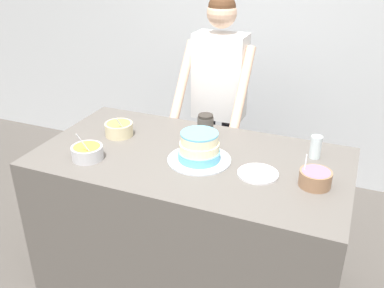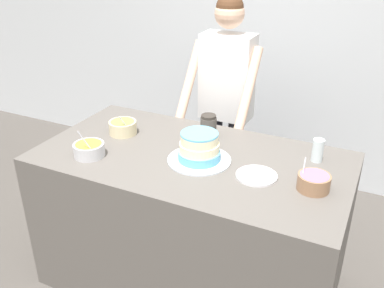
{
  "view_description": "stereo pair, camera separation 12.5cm",
  "coord_description": "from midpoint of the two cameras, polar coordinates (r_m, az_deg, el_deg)",
  "views": [
    {
      "loc": [
        0.83,
        -1.54,
        2.08
      ],
      "look_at": [
        0.03,
        0.43,
        1.03
      ],
      "focal_mm": 40.0,
      "sensor_mm": 36.0,
      "label": 1
    },
    {
      "loc": [
        0.95,
        -1.48,
        2.08
      ],
      "look_at": [
        0.03,
        0.43,
        1.03
      ],
      "focal_mm": 40.0,
      "sensor_mm": 36.0,
      "label": 2
    }
  ],
  "objects": [
    {
      "name": "wall_back",
      "position": [
        3.83,
        12.15,
        13.98
      ],
      "size": [
        10.0,
        0.05,
        2.6
      ],
      "color": "silver",
      "rests_on": "ground_plane"
    },
    {
      "name": "counter",
      "position": [
        2.71,
        1.3,
        -10.32
      ],
      "size": [
        1.8,
        0.95,
        0.93
      ],
      "color": "#5B5651",
      "rests_on": "ground_plane"
    },
    {
      "name": "person_baker",
      "position": [
        3.17,
        5.73,
        7.3
      ],
      "size": [
        0.51,
        0.47,
        1.72
      ],
      "color": "#2D2D38",
      "rests_on": "ground_plane"
    },
    {
      "name": "cake",
      "position": [
        2.38,
        2.49,
        -0.67
      ],
      "size": [
        0.36,
        0.36,
        0.17
      ],
      "color": "silver",
      "rests_on": "counter"
    },
    {
      "name": "frosting_bowl_purple",
      "position": [
        2.23,
        17.49,
        -4.83
      ],
      "size": [
        0.16,
        0.16,
        0.16
      ],
      "color": "#936B4C",
      "rests_on": "counter"
    },
    {
      "name": "frosting_bowl_olive",
      "position": [
        2.74,
        -7.92,
        2.25
      ],
      "size": [
        0.17,
        0.17,
        0.15
      ],
      "color": "beige",
      "rests_on": "counter"
    },
    {
      "name": "frosting_bowl_orange",
      "position": [
        2.5,
        -12.18,
        -0.7
      ],
      "size": [
        0.18,
        0.18,
        0.19
      ],
      "color": "silver",
      "rests_on": "counter"
    },
    {
      "name": "drinking_glass",
      "position": [
        2.5,
        17.81,
        -0.84
      ],
      "size": [
        0.06,
        0.06,
        0.13
      ],
      "color": "silver",
      "rests_on": "counter"
    },
    {
      "name": "ceramic_plate",
      "position": [
        2.29,
        10.16,
        -4.21
      ],
      "size": [
        0.22,
        0.22,
        0.01
      ],
      "color": "silver",
      "rests_on": "counter"
    },
    {
      "name": "stoneware_jar",
      "position": [
        2.66,
        3.55,
        2.35
      ],
      "size": [
        0.1,
        0.1,
        0.15
      ],
      "color": "#4C4742",
      "rests_on": "counter"
    }
  ]
}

